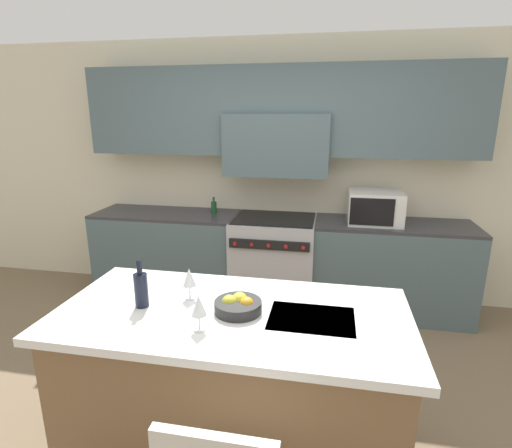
# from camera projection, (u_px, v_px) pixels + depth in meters

# --- Properties ---
(ground_plane) EXTENTS (10.00, 10.00, 0.00)m
(ground_plane) POSITION_uv_depth(u_px,v_px,m) (233.00, 423.00, 2.61)
(ground_plane) COLOR #7A664C
(back_cabinetry) EXTENTS (10.00, 0.46, 2.70)m
(back_cabinetry) POSITION_uv_depth(u_px,v_px,m) (279.00, 148.00, 4.11)
(back_cabinetry) COLOR beige
(back_cabinetry) RESTS_ON ground_plane
(back_counter) EXTENTS (3.87, 0.62, 0.93)m
(back_counter) POSITION_uv_depth(u_px,v_px,m) (274.00, 261.00, 4.18)
(back_counter) COLOR #4C6066
(back_counter) RESTS_ON ground_plane
(range_stove) EXTENTS (0.83, 0.70, 0.94)m
(range_stove) POSITION_uv_depth(u_px,v_px,m) (274.00, 261.00, 4.16)
(range_stove) COLOR #B7B7BC
(range_stove) RESTS_ON ground_plane
(microwave) EXTENTS (0.50, 0.43, 0.31)m
(microwave) POSITION_uv_depth(u_px,v_px,m) (375.00, 207.00, 3.84)
(microwave) COLOR silver
(microwave) RESTS_ON back_counter
(kitchen_island) EXTENTS (1.89, 0.92, 0.93)m
(kitchen_island) POSITION_uv_depth(u_px,v_px,m) (233.00, 385.00, 2.26)
(kitchen_island) COLOR brown
(kitchen_island) RESTS_ON ground_plane
(wine_bottle) EXTENTS (0.07, 0.07, 0.27)m
(wine_bottle) POSITION_uv_depth(u_px,v_px,m) (141.00, 289.00, 2.16)
(wine_bottle) COLOR black
(wine_bottle) RESTS_ON kitchen_island
(wine_glass_near) EXTENTS (0.08, 0.08, 0.18)m
(wine_glass_near) POSITION_uv_depth(u_px,v_px,m) (199.00, 307.00, 1.92)
(wine_glass_near) COLOR white
(wine_glass_near) RESTS_ON kitchen_island
(wine_glass_far) EXTENTS (0.08, 0.08, 0.18)m
(wine_glass_far) POSITION_uv_depth(u_px,v_px,m) (189.00, 278.00, 2.25)
(wine_glass_far) COLOR white
(wine_glass_far) RESTS_ON kitchen_island
(fruit_bowl) EXTENTS (0.25, 0.25, 0.09)m
(fruit_bowl) POSITION_uv_depth(u_px,v_px,m) (238.00, 305.00, 2.12)
(fruit_bowl) COLOR black
(fruit_bowl) RESTS_ON kitchen_island
(oil_bottle_on_counter) EXTENTS (0.06, 0.06, 0.18)m
(oil_bottle_on_counter) POSITION_uv_depth(u_px,v_px,m) (214.00, 207.00, 4.23)
(oil_bottle_on_counter) COLOR #194723
(oil_bottle_on_counter) RESTS_ON back_counter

